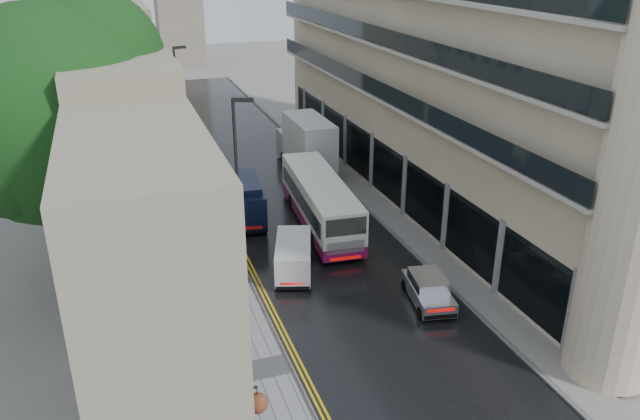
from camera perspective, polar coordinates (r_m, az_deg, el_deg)
road at (r=40.66m, az=-3.24°, el=0.75°), size 9.00×85.00×0.02m
left_sidewalk at (r=39.61m, az=-11.40°, el=-0.23°), size 2.70×85.00×0.12m
right_sidewalk at (r=42.28m, az=3.82°, el=1.71°), size 1.80×85.00×0.12m
old_shop_row at (r=39.92m, az=-17.76°, el=8.33°), size 4.50×56.00×12.00m
modern_block at (r=41.12m, az=11.33°, el=10.81°), size 8.00×40.00×14.00m
tree_near at (r=30.11m, az=-22.96°, el=4.88°), size 10.56×10.56×13.89m
tree_far at (r=42.84m, az=-21.66°, el=9.07°), size 9.24×9.24×12.46m
cream_bus at (r=33.78m, az=-0.54°, el=-1.33°), size 3.20×10.74×2.89m
white_lorry at (r=43.54m, az=-1.92°, el=5.24°), size 2.39×7.93×4.16m
silver_hatchback at (r=28.37m, az=9.26°, el=-8.50°), size 2.20×3.86×1.36m
white_van at (r=30.31m, az=-4.01°, el=-5.54°), size 2.87×4.35×1.82m
navy_van at (r=35.97m, az=-8.29°, el=-0.13°), size 2.67×5.58×2.75m
pedestrian at (r=37.10m, az=-11.29°, el=-0.26°), size 0.76×0.65×1.77m
lamp_post_near at (r=30.14m, az=-7.53°, el=1.79°), size 1.02×0.56×8.92m
lamp_post_far at (r=47.15m, az=-12.77°, el=9.07°), size 1.00×0.48×8.71m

